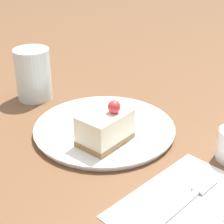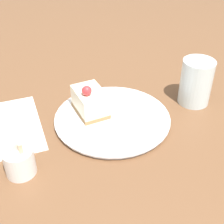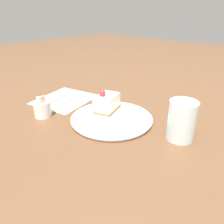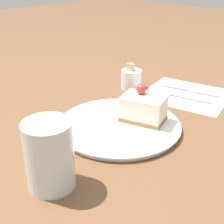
{
  "view_description": "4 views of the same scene",
  "coord_description": "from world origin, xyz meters",
  "px_view_note": "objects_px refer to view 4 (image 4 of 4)",
  "views": [
    {
      "loc": [
        0.57,
        -0.34,
        0.39
      ],
      "look_at": [
        0.02,
        0.0,
        0.05
      ],
      "focal_mm": 60.0,
      "sensor_mm": 36.0,
      "label": 1
    },
    {
      "loc": [
        0.08,
        0.6,
        0.47
      ],
      "look_at": [
        0.01,
        0.0,
        0.04
      ],
      "focal_mm": 50.0,
      "sensor_mm": 36.0,
      "label": 2
    },
    {
      "loc": [
        -0.46,
        0.48,
        0.36
      ],
      "look_at": [
        -0.01,
        0.01,
        0.05
      ],
      "focal_mm": 35.0,
      "sensor_mm": 36.0,
      "label": 3
    },
    {
      "loc": [
        -0.45,
        -0.45,
        0.35
      ],
      "look_at": [
        0.0,
        0.01,
        0.04
      ],
      "focal_mm": 50.0,
      "sensor_mm": 36.0,
      "label": 4
    }
  ],
  "objects_px": {
    "fork": "(178,96)",
    "drinking_glass": "(50,155)",
    "cake_slice": "(143,108)",
    "knife": "(195,91)",
    "sugar_bowl": "(131,79)",
    "plate": "(119,125)"
  },
  "relations": [
    {
      "from": "fork",
      "to": "drinking_glass",
      "type": "bearing_deg",
      "value": 173.46
    },
    {
      "from": "cake_slice",
      "to": "knife",
      "type": "relative_size",
      "value": 0.71
    },
    {
      "from": "knife",
      "to": "sugar_bowl",
      "type": "height_order",
      "value": "sugar_bowl"
    },
    {
      "from": "drinking_glass",
      "to": "knife",
      "type": "bearing_deg",
      "value": 5.42
    },
    {
      "from": "plate",
      "to": "drinking_glass",
      "type": "height_order",
      "value": "drinking_glass"
    },
    {
      "from": "knife",
      "to": "drinking_glass",
      "type": "relative_size",
      "value": 1.34
    },
    {
      "from": "knife",
      "to": "sugar_bowl",
      "type": "distance_m",
      "value": 0.19
    },
    {
      "from": "knife",
      "to": "sugar_bowl",
      "type": "xyz_separation_m",
      "value": [
        -0.11,
        0.16,
        0.03
      ]
    },
    {
      "from": "plate",
      "to": "sugar_bowl",
      "type": "relative_size",
      "value": 3.58
    },
    {
      "from": "cake_slice",
      "to": "fork",
      "type": "distance_m",
      "value": 0.2
    },
    {
      "from": "plate",
      "to": "knife",
      "type": "bearing_deg",
      "value": -1.56
    },
    {
      "from": "cake_slice",
      "to": "knife",
      "type": "height_order",
      "value": "cake_slice"
    },
    {
      "from": "sugar_bowl",
      "to": "cake_slice",
      "type": "bearing_deg",
      "value": -131.05
    },
    {
      "from": "knife",
      "to": "drinking_glass",
      "type": "xyz_separation_m",
      "value": [
        -0.54,
        -0.05,
        0.06
      ]
    },
    {
      "from": "plate",
      "to": "fork",
      "type": "relative_size",
      "value": 1.81
    },
    {
      "from": "fork",
      "to": "drinking_glass",
      "type": "relative_size",
      "value": 1.3
    },
    {
      "from": "sugar_bowl",
      "to": "plate",
      "type": "bearing_deg",
      "value": -144.32
    },
    {
      "from": "sugar_bowl",
      "to": "drinking_glass",
      "type": "xyz_separation_m",
      "value": [
        -0.43,
        -0.21,
        0.03
      ]
    },
    {
      "from": "drinking_glass",
      "to": "plate",
      "type": "bearing_deg",
      "value": 14.71
    },
    {
      "from": "sugar_bowl",
      "to": "fork",
      "type": "bearing_deg",
      "value": -72.73
    },
    {
      "from": "cake_slice",
      "to": "drinking_glass",
      "type": "xyz_separation_m",
      "value": [
        -0.28,
        -0.03,
        0.02
      ]
    },
    {
      "from": "plate",
      "to": "cake_slice",
      "type": "relative_size",
      "value": 2.49
    }
  ]
}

